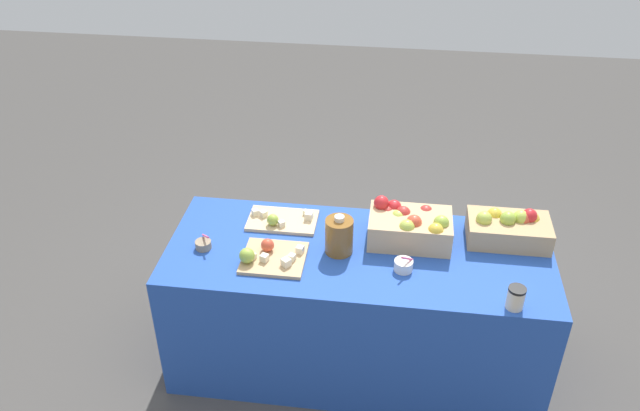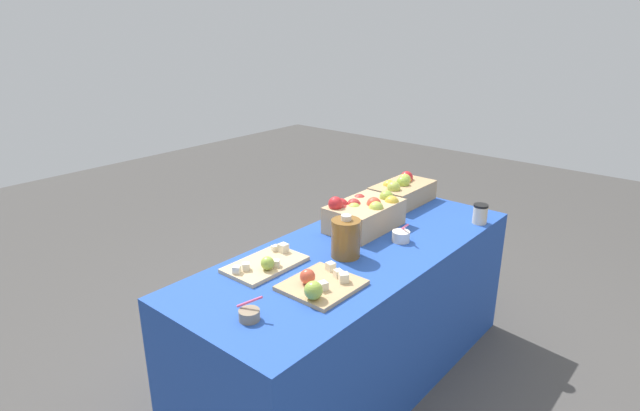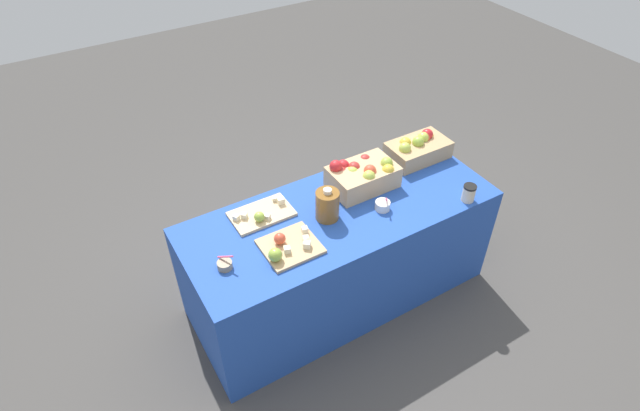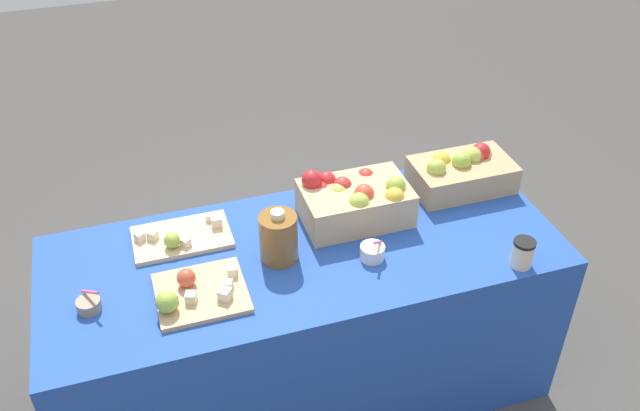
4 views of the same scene
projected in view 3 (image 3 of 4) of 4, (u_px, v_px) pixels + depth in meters
ground_plane at (338, 292)px, 3.56m from camera, size 10.00×10.00×0.00m
table at (339, 254)px, 3.32m from camera, size 1.90×0.76×0.74m
apple_crate_left at (418, 148)px, 3.44m from camera, size 0.40×0.24×0.17m
apple_crate_middle at (362, 175)px, 3.20m from camera, size 0.41×0.26×0.20m
cutting_board_front at (287, 247)px, 2.81m from camera, size 0.31×0.28×0.09m
cutting_board_back at (261, 214)px, 3.03m from camera, size 0.36×0.22×0.08m
sample_bowl_near at (225, 265)px, 2.72m from camera, size 0.09×0.09×0.09m
sample_bowl_mid at (383, 205)px, 3.07m from camera, size 0.09×0.09×0.11m
cider_jug at (327, 205)px, 2.97m from camera, size 0.14×0.14×0.21m
coffee_cup at (469, 193)px, 3.11m from camera, size 0.08×0.08×0.11m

